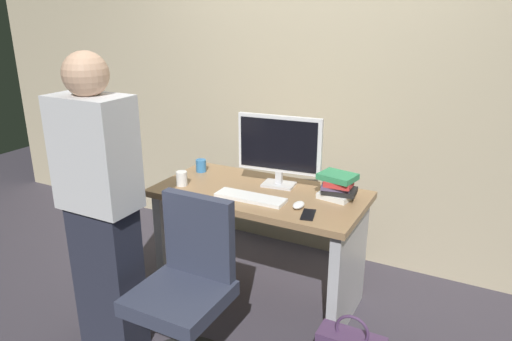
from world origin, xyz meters
TOP-DOWN VIEW (x-y plane):
  - ground_plane at (0.00, 0.00)m, footprint 9.00×9.00m
  - wall_back at (0.00, 0.84)m, footprint 6.40×0.10m
  - desk at (0.00, 0.00)m, footprint 1.30×0.66m
  - office_chair at (-0.03, -0.77)m, footprint 0.52×0.52m
  - person_at_desk at (-0.51, -0.81)m, footprint 0.40×0.24m
  - monitor at (0.06, 0.14)m, footprint 0.54×0.16m
  - keyboard at (0.01, -0.14)m, footprint 0.43×0.14m
  - mouse at (0.31, -0.13)m, footprint 0.06×0.10m
  - cup_near_keyboard at (-0.49, -0.14)m, footprint 0.07×0.07m
  - cup_by_monitor at (-0.53, 0.14)m, footprint 0.07×0.07m
  - book_stack at (0.46, 0.11)m, footprint 0.23×0.19m
  - cell_phone at (0.40, -0.20)m, footprint 0.10×0.16m

SIDE VIEW (x-z plane):
  - ground_plane at x=0.00m, z-range 0.00..0.00m
  - office_chair at x=-0.03m, z-range -0.04..0.90m
  - desk at x=0.00m, z-range 0.13..0.88m
  - cell_phone at x=0.40m, z-range 0.75..0.76m
  - keyboard at x=0.01m, z-range 0.75..0.77m
  - mouse at x=0.31m, z-range 0.75..0.78m
  - cup_by_monitor at x=-0.53m, z-range 0.75..0.83m
  - cup_near_keyboard at x=-0.49m, z-range 0.75..0.84m
  - book_stack at x=0.46m, z-range 0.75..0.90m
  - person_at_desk at x=-0.51m, z-range 0.02..1.66m
  - monitor at x=0.06m, z-range 0.78..1.23m
  - wall_back at x=0.00m, z-range 0.00..3.00m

